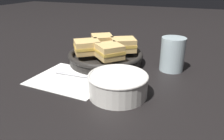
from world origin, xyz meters
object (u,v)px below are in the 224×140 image
Objects in this scene: skillet at (106,57)px; sandwich_near_right at (87,47)px; soup_bowl at (118,84)px; sandwich_near_left at (102,41)px; sandwich_far_left at (109,51)px; sandwich_far_right at (123,45)px; spoon at (89,77)px; drinking_glass at (172,54)px.

skillet is 2.34× the size of sandwich_near_right.
sandwich_near_left is (-0.17, 0.26, 0.03)m from soup_bowl.
skillet is 0.08m from sandwich_far_left.
sandwich_far_right reaches higher than skillet.
skillet is (-0.01, 0.15, 0.01)m from spoon.
sandwich_near_right is at bearing 170.34° from sandwich_far_left.
sandwich_far_left is (0.04, -0.05, 0.04)m from skillet.
soup_bowl reaches higher than spoon.
sandwich_near_left is 0.09m from sandwich_far_right.
sandwich_near_left is at bearing 125.34° from sandwich_far_left.
skillet is at bearing 121.60° from soup_bowl.
spoon is 0.22m from sandwich_near_left.
sandwich_near_left is (-0.05, 0.20, 0.06)m from spoon.
sandwich_near_left is at bearing 80.34° from sandwich_near_right.
soup_bowl is 0.13m from spoon.
skillet is 0.08m from sandwich_near_right.
sandwich_far_left reaches higher than spoon.
sandwich_near_left is at bearing 173.38° from drinking_glass.
sandwich_far_right is (0.05, 0.04, 0.04)m from skillet.
soup_bowl is at bearing -59.77° from sandwich_far_left.
spoon is 1.46× the size of sandwich_far_left.
skillet is at bearing 35.34° from sandwich_near_right.
sandwich_near_right is 0.29m from drinking_glass.
drinking_glass is at bearing -5.04° from sandwich_far_right.
sandwich_near_left is 0.27m from drinking_glass.
drinking_glass is (0.10, 0.23, 0.02)m from soup_bowl.
sandwich_near_right is 0.09m from sandwich_far_left.
drinking_glass is at bearing 11.97° from sandwich_near_right.
spoon is 1.47× the size of sandwich_near_left.
drinking_glass is (0.19, 0.08, -0.01)m from sandwich_far_left.
skillet is (-0.13, 0.21, -0.01)m from soup_bowl.
drinking_glass reaches higher than sandwich_far_left.
sandwich_far_right reaches higher than spoon.
sandwich_far_left is at bearing -158.52° from drinking_glass.
sandwich_near_left is 1.01× the size of sandwich_far_right.
sandwich_near_left and sandwich_far_right have the same top height.
sandwich_far_right is (-0.08, 0.25, 0.03)m from soup_bowl.
sandwich_near_left is at bearing 170.34° from sandwich_far_right.
sandwich_far_left is at bearing 71.09° from spoon.
drinking_glass is (0.29, 0.06, -0.01)m from sandwich_near_right.
skillet is 2.38× the size of sandwich_far_right.
spoon is 1.46× the size of sandwich_near_right.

